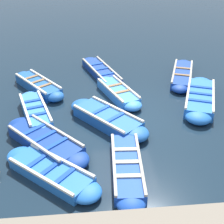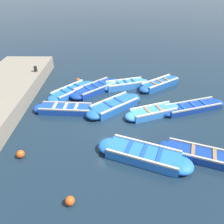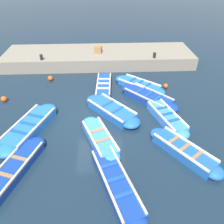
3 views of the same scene
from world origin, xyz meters
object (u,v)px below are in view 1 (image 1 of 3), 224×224
Objects in this scene: boat_stern_in at (38,86)px; boat_bow_out at (36,112)px; boat_tucked at (46,141)px; boat_far_corner at (51,172)px; boat_outer_right at (200,98)px; boat_end_of_row at (182,75)px; boat_broadside at (101,72)px; boat_drifting at (127,167)px; boat_inner_gap at (118,92)px; boat_near_quay at (107,119)px.

boat_stern_in reaches higher than boat_bow_out.
boat_bow_out is 0.99× the size of boat_tucked.
boat_far_corner is at bearing -166.23° from boat_bow_out.
boat_outer_right is at bearing -68.36° from boat_tucked.
boat_broadside is (0.70, 3.68, -0.01)m from boat_end_of_row.
boat_drifting is 6.95m from boat_end_of_row.
boat_stern_in is 6.48m from boat_end_of_row.
boat_bow_out is at bearing 41.95° from boat_drifting.
boat_tucked reaches higher than boat_broadside.
boat_bow_out is (3.27, 2.94, 0.03)m from boat_drifting.
boat_inner_gap is at bearing -67.65° from boat_bow_out.
boat_bow_out is (-2.22, -0.14, -0.00)m from boat_stern_in.
boat_stern_in is 5.60m from boat_far_corner.
boat_far_corner reaches higher than boat_broadside.
boat_stern_in is 6.29m from boat_drifting.
boat_far_corner is at bearing 124.22° from boat_outer_right.
boat_tucked is (1.42, 2.41, 0.02)m from boat_drifting.
boat_inner_gap is 4.13m from boat_tucked.
boat_bow_out is 0.85× the size of boat_broadside.
boat_outer_right is (3.76, -5.53, 0.05)m from boat_far_corner.
boat_stern_in is 0.98× the size of boat_inner_gap.
boat_stern_in is at bearing 9.29° from boat_tucked.
boat_end_of_row is 2.35m from boat_outer_right.
boat_tucked is at bearing -164.11° from boat_bow_out.
boat_tucked is at bearing 128.81° from boat_end_of_row.
boat_drifting is 4.58m from boat_inner_gap.
boat_drifting is 0.97× the size of boat_end_of_row.
boat_tucked is at bearing 119.08° from boat_near_quay.
boat_inner_gap is at bearing -27.23° from boat_far_corner.
boat_inner_gap is at bearing 74.92° from boat_outer_right.
boat_far_corner is 6.69m from boat_outer_right.
boat_drifting is 1.06× the size of boat_near_quay.
boat_drifting is at bearing -172.23° from boat_near_quay.
boat_far_corner is at bearing -170.25° from boat_stern_in.
boat_far_corner is 0.79× the size of boat_outer_right.
boat_far_corner is at bearing 152.77° from boat_inner_gap.
boat_outer_right is (3.73, -3.40, 0.04)m from boat_drifting.
boat_inner_gap is at bearing -16.48° from boat_near_quay.
boat_far_corner is 3.40m from boat_bow_out.
boat_end_of_row is 1.14× the size of boat_inner_gap.
boat_broadside is (1.28, -2.77, -0.04)m from boat_stern_in.
boat_broadside is at bearing -65.16° from boat_stern_in.
boat_bow_out reaches higher than boat_inner_gap.
boat_near_quay is 0.84× the size of boat_outer_right.
boat_tucked is at bearing 111.64° from boat_outer_right.
boat_near_quay reaches higher than boat_inner_gap.
boat_drifting is 2.80m from boat_tucked.
boat_end_of_row is 1.10× the size of boat_tucked.
boat_broadside is (6.81, -1.82, -0.00)m from boat_far_corner.
boat_inner_gap is 0.97× the size of boat_tucked.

